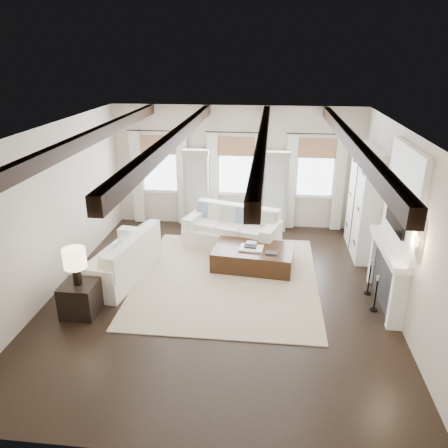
# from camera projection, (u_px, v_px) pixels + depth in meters

# --- Properties ---
(ground) EXTENTS (7.50, 7.50, 0.00)m
(ground) POSITION_uv_depth(u_px,v_px,m) (220.00, 294.00, 8.62)
(ground) COLOR black
(ground) RESTS_ON ground
(room_shell) EXTENTS (6.54, 7.54, 3.22)m
(room_shell) POSITION_uv_depth(u_px,v_px,m) (262.00, 190.00, 8.67)
(room_shell) COLOR beige
(room_shell) RESTS_ON ground
(area_rug) EXTENTS (3.72, 4.24, 0.02)m
(area_rug) POSITION_uv_depth(u_px,v_px,m) (227.00, 278.00, 9.19)
(area_rug) COLOR #BEAA90
(area_rug) RESTS_ON ground
(sofa_back) EXTENTS (2.44, 1.64, 0.96)m
(sofa_back) POSITION_uv_depth(u_px,v_px,m) (233.00, 230.00, 10.63)
(sofa_back) COLOR white
(sofa_back) RESTS_ON ground
(sofa_left) EXTENTS (1.34, 2.34, 0.95)m
(sofa_left) POSITION_uv_depth(u_px,v_px,m) (122.00, 260.00, 9.13)
(sofa_left) COLOR white
(sofa_left) RESTS_ON ground
(ottoman) EXTENTS (1.82, 1.25, 0.45)m
(ottoman) POSITION_uv_depth(u_px,v_px,m) (253.00, 257.00, 9.61)
(ottoman) COLOR black
(ottoman) RESTS_ON ground
(tray) EXTENTS (0.54, 0.43, 0.04)m
(tray) POSITION_uv_depth(u_px,v_px,m) (251.00, 248.00, 9.48)
(tray) COLOR white
(tray) RESTS_ON ottoman
(book_lower) EXTENTS (0.28, 0.23, 0.04)m
(book_lower) POSITION_uv_depth(u_px,v_px,m) (251.00, 246.00, 9.50)
(book_lower) COLOR #262628
(book_lower) RESTS_ON tray
(book_upper) EXTENTS (0.24, 0.19, 0.03)m
(book_upper) POSITION_uv_depth(u_px,v_px,m) (251.00, 243.00, 9.56)
(book_upper) COLOR beige
(book_upper) RESTS_ON book_lower
(book_loose) EXTENTS (0.26, 0.20, 0.03)m
(book_loose) POSITION_uv_depth(u_px,v_px,m) (271.00, 253.00, 9.27)
(book_loose) COLOR #262628
(book_loose) RESTS_ON ottoman
(side_table_front) EXTENTS (0.61, 0.61, 0.61)m
(side_table_front) POSITION_uv_depth(u_px,v_px,m) (80.00, 299.00, 7.86)
(side_table_front) COLOR black
(side_table_front) RESTS_ON ground
(lamp_front) EXTENTS (0.40, 0.40, 0.69)m
(lamp_front) POSITION_uv_depth(u_px,v_px,m) (75.00, 260.00, 7.58)
(lamp_front) COLOR black
(lamp_front) RESTS_ON side_table_front
(side_table_back) EXTENTS (0.40, 0.40, 0.60)m
(side_table_back) POSITION_uv_depth(u_px,v_px,m) (197.00, 215.00, 11.92)
(side_table_back) COLOR black
(side_table_back) RESTS_ON ground
(lamp_back) EXTENTS (0.36, 0.36, 0.62)m
(lamp_back) POSITION_uv_depth(u_px,v_px,m) (196.00, 189.00, 11.65)
(lamp_back) COLOR black
(lamp_back) RESTS_ON side_table_back
(candlestick_near) EXTENTS (0.15, 0.15, 0.72)m
(candlestick_near) POSITION_uv_depth(u_px,v_px,m) (376.00, 296.00, 7.96)
(candlestick_near) COLOR black
(candlestick_near) RESTS_ON ground
(candlestick_far) EXTENTS (0.15, 0.15, 0.73)m
(candlestick_far) POSITION_uv_depth(u_px,v_px,m) (369.00, 280.00, 8.51)
(candlestick_far) COLOR black
(candlestick_far) RESTS_ON ground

